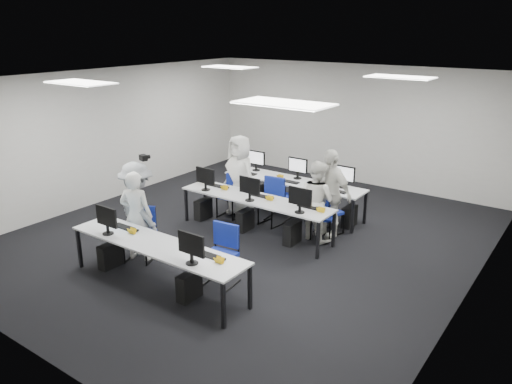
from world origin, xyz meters
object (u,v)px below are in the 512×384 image
Objects in this scene: chair_2 at (231,204)px; chair_5 at (239,200)px; chair_4 at (323,225)px; chair_6 at (279,205)px; chair_3 at (272,212)px; student_3 at (329,193)px; student_1 at (317,200)px; student_0 at (136,216)px; desk_front at (156,247)px; chair_1 at (220,267)px; desk_mid at (255,200)px; student_2 at (240,176)px; chair_0 at (141,243)px; chair_7 at (329,220)px; photographer at (138,208)px.

chair_2 reaches higher than chair_5.
chair_6 is (-1.22, 0.33, 0.05)m from chair_4.
chair_3 is 1.35m from student_3.
student_1 is 0.90× the size of student_3.
chair_6 is 3.20m from student_0.
chair_2 reaches higher than desk_front.
chair_1 is at bearing -86.90° from student_3.
student_1 reaches higher than desk_mid.
student_2 is 1.01× the size of student_3.
chair_5 is (-1.73, 2.77, -0.04)m from chair_1.
chair_0 is 1.70m from chair_1.
student_0 is at bearing 66.12° from student_1.
desk_mid is at bearing -124.82° from chair_7.
photographer is at bearing -149.22° from chair_4.
chair_4 is (2.14, 0.15, -0.02)m from chair_2.
student_1 is at bearing 22.87° from desk_mid.
chair_3 is at bearing 164.86° from chair_4.
desk_front is 1.03m from chair_1.
student_0 is 1.03× the size of student_1.
chair_0 is at bearing -78.92° from chair_5.
student_3 is at bearing 9.36° from chair_5.
chair_4 reaches higher than desk_front.
photographer reaches higher than chair_5.
chair_1 is 2.98m from chair_2.
desk_mid is 1.38m from chair_4.
student_3 is at bearing 31.62° from desk_mid.
chair_7 is 0.56× the size of student_1.
chair_6 is (-0.05, 0.92, -0.38)m from desk_mid.
desk_mid is 2.16m from chair_1.
student_0 is (-0.04, -0.02, 0.50)m from chair_0.
chair_0 is 1.12× the size of chair_3.
desk_front is 3.85× the size of chair_5.
chair_6 is (0.94, 0.14, 0.04)m from chair_5.
photographer reaches higher than student_0.
student_1 reaches higher than chair_6.
desk_mid is 2.33m from student_0.
chair_2 is at bearing -99.07° from student_2.
chair_0 is 3.61m from chair_7.
chair_5 reaches higher than desk_mid.
chair_4 is at bearing 8.11° from chair_3.
student_0 is at bearing -95.59° from chair_2.
chair_3 is (-0.74, 2.57, -0.05)m from chair_1.
chair_1 is at bearing 162.24° from student_0.
chair_4 is 0.84× the size of chair_6.
student_1 is (0.35, 2.45, 0.46)m from chair_1.
student_0 is 3.30m from student_1.
student_1 is at bearing 75.70° from chair_1.
student_1 is at bearing -118.80° from photographer.
student_3 reaches higher than student_1.
chair_4 reaches higher than desk_mid.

